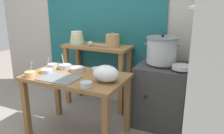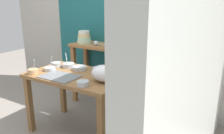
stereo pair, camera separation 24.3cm
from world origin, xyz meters
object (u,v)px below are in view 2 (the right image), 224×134
Objects in this scene: prep_bowl_0 at (68,65)px; prep_bowl_4 at (33,71)px; prep_table at (77,83)px; prep_bowl_6 at (50,69)px; prep_bowl_2 at (83,83)px; serving_tray at (60,77)px; clay_pot at (118,41)px; ladle at (97,43)px; wide_pan at (184,69)px; back_shelf_table at (103,60)px; prep_bowl_3 at (98,70)px; prep_bowl_5 at (56,64)px; prep_bowl_1 at (80,68)px; bowl_stack_enamel at (84,38)px; steamer_pot at (165,51)px; plastic_bag at (104,73)px; stove_block at (165,96)px.

prep_bowl_4 is (-0.16, -0.40, 0.00)m from prep_bowl_0.
prep_bowl_6 is (-0.35, -0.06, 0.13)m from prep_table.
serving_tray is at bearing 167.92° from prep_bowl_2.
clay_pot is 0.30m from ladle.
wide_pan is 1.34m from prep_bowl_0.
prep_bowl_6 is (0.06, 0.19, -0.01)m from prep_bowl_4.
back_shelf_table is 1.13m from prep_bowl_2.
wide_pan is at bearing 27.86° from prep_bowl_4.
ladle is at bearing -161.06° from clay_pot.
prep_bowl_6 is (-0.19, -0.85, 0.06)m from back_shelf_table.
prep_bowl_4 reaches higher than prep_bowl_3.
prep_bowl_5 reaches higher than serving_tray.
prep_bowl_5 is (-0.32, -0.05, 0.01)m from prep_bowl_1.
prep_bowl_5 is (0.08, -0.67, -0.23)m from bowl_stack_enamel.
prep_bowl_6 is at bearing -102.73° from back_shelf_table.
prep_bowl_3 is at bearing 52.02° from serving_tray.
prep_bowl_2 is at bearing -117.83° from steamer_pot.
serving_tray is (0.37, -0.92, -0.26)m from bowl_stack_enamel.
prep_bowl_3 is at bearing -158.01° from wide_pan.
prep_bowl_0 is 1.47× the size of prep_bowl_3.
clay_pot reaches higher than prep_bowl_0.
bowl_stack_enamel reaches higher than prep_bowl_3.
prep_bowl_5 is (-1.16, -0.59, -0.19)m from steamer_pot.
prep_bowl_0 is 0.67m from prep_bowl_2.
prep_table is 0.38m from prep_bowl_6.
prep_bowl_3 is at bearing -62.11° from back_shelf_table.
serving_tray is 1.33m from wide_pan.
steamer_pot is 0.34m from wide_pan.
steamer_pot is at bearing -6.72° from back_shelf_table.
prep_bowl_5 is at bearing 85.74° from prep_bowl_4.
prep_table is 0.33m from prep_bowl_0.
prep_bowl_0 is at bearing 163.70° from plastic_bag.
steamer_pot is 1.36m from prep_bowl_6.
back_shelf_table is 0.96m from serving_tray.
back_shelf_table reaches higher than wide_pan.
steamer_pot reaches higher than stove_block.
steamer_pot is at bearing 153.38° from stove_block.
bowl_stack_enamel is 0.28m from ladle.
prep_table is 3.65× the size of ladle.
back_shelf_table is 1.07m from prep_bowl_4.
back_shelf_table is at bearing 101.68° from prep_table.
prep_bowl_2 is at bearing -41.96° from prep_table.
prep_bowl_5 is at bearing 167.41° from prep_table.
prep_bowl_5 is (-0.14, -0.06, 0.00)m from prep_bowl_0.
prep_bowl_2 is at bearing -26.75° from prep_bowl_5.
clay_pot is 1.17m from prep_bowl_4.
bowl_stack_enamel reaches higher than prep_bowl_4.
serving_tray is 1.48× the size of plastic_bag.
steamer_pot is 0.81m from prep_bowl_3.
prep_bowl_3 is (0.37, -0.53, -0.18)m from ladle.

